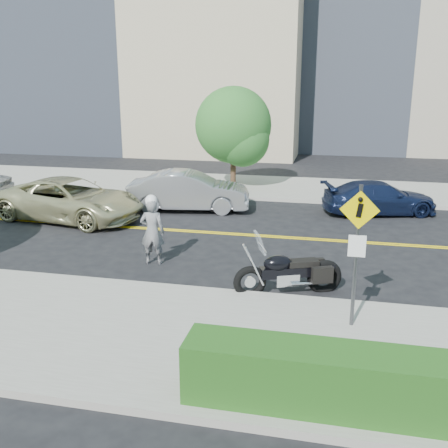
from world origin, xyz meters
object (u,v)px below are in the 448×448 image
at_px(parked_car_silver, 189,191).
at_px(motorcyclist, 152,230).
at_px(parked_car_blue, 379,198).
at_px(suv, 70,200).
at_px(pedestrian_sign, 357,243).
at_px(motorcycle, 289,263).

bearing_deg(parked_car_silver, motorcyclist, 177.21).
bearing_deg(parked_car_blue, suv, 89.51).
xyz_separation_m(pedestrian_sign, motorcycle, (-1.49, 1.71, -1.16)).
distance_m(motorcyclist, motorcycle, 4.21).
height_order(motorcyclist, motorcycle, motorcyclist).
relative_size(motorcyclist, motorcycle, 0.76).
xyz_separation_m(parked_car_silver, parked_car_blue, (7.34, 1.08, -0.15)).
xyz_separation_m(pedestrian_sign, motorcyclist, (-5.49, 3.02, -0.96)).
bearing_deg(motorcycle, suv, 126.87).
distance_m(motorcyclist, parked_car_blue, 9.78).
bearing_deg(motorcycle, parked_car_silver, 100.01).
bearing_deg(suv, parked_car_blue, -63.06).
xyz_separation_m(motorcyclist, suv, (-4.59, 3.80, -0.24)).
distance_m(motorcyclist, suv, 5.96).
height_order(motorcyclist, parked_car_silver, motorcyclist).
xyz_separation_m(motorcyclist, motorcycle, (3.99, -1.31, -0.20)).
relative_size(motorcyclist, parked_car_blue, 0.46).
relative_size(motorcycle, parked_car_silver, 0.56).
bearing_deg(parked_car_silver, pedestrian_sign, -155.17).
bearing_deg(motorcycle, parked_car_blue, 50.32).
relative_size(suv, parked_car_blue, 1.27).
relative_size(motorcycle, parked_car_blue, 0.61).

